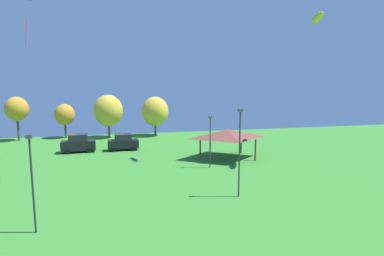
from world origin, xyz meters
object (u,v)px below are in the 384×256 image
(parked_car_leftmost, at_px, (78,143))
(light_post_2, at_px, (240,149))
(parked_car_second_from_left, at_px, (123,142))
(kite_flying_7, at_px, (32,11))
(light_post_0, at_px, (210,139))
(light_post_3, at_px, (32,178))
(park_pavilion, at_px, (227,134))
(treeline_tree_2, at_px, (65,115))
(kite_flying_2, at_px, (317,18))
(treeline_tree_1, at_px, (17,109))
(treeline_tree_3, at_px, (108,111))
(treeline_tree_4, at_px, (155,111))

(parked_car_leftmost, xyz_separation_m, light_post_2, (14.64, -20.90, 2.75))
(parked_car_second_from_left, bearing_deg, kite_flying_7, -152.84)
(light_post_0, height_order, light_post_3, light_post_3)
(light_post_0, bearing_deg, parked_car_second_from_left, 127.57)
(parked_car_second_from_left, height_order, park_pavilion, park_pavilion)
(parked_car_leftmost, xyz_separation_m, parked_car_second_from_left, (5.94, -0.12, -0.08))
(kite_flying_7, height_order, treeline_tree_2, kite_flying_7)
(kite_flying_2, distance_m, light_post_3, 30.60)
(parked_car_leftmost, relative_size, light_post_2, 0.64)
(light_post_0, bearing_deg, light_post_2, -92.41)
(parked_car_second_from_left, height_order, light_post_2, light_post_2)
(light_post_2, bearing_deg, light_post_3, -169.49)
(light_post_0, bearing_deg, treeline_tree_1, 137.44)
(parked_car_leftmost, relative_size, treeline_tree_3, 0.60)
(park_pavilion, xyz_separation_m, light_post_2, (-3.77, -12.83, 0.88))
(light_post_2, bearing_deg, treeline_tree_1, 127.86)
(kite_flying_2, relative_size, parked_car_second_from_left, 0.84)
(parked_car_second_from_left, xyz_separation_m, light_post_2, (8.70, -20.78, 2.83))
(treeline_tree_2, relative_size, treeline_tree_3, 0.79)
(light_post_3, bearing_deg, treeline_tree_2, 96.15)
(kite_flying_2, relative_size, light_post_0, 0.63)
(light_post_2, xyz_separation_m, light_post_3, (-14.36, -2.66, -0.54))
(kite_flying_2, bearing_deg, parked_car_leftmost, 152.64)
(light_post_3, bearing_deg, treeline_tree_1, 107.31)
(light_post_3, distance_m, treeline_tree_2, 36.69)
(park_pavilion, height_order, treeline_tree_2, treeline_tree_2)
(treeline_tree_2, xyz_separation_m, treeline_tree_3, (7.37, -1.60, 0.71))
(park_pavilion, distance_m, light_post_3, 23.85)
(park_pavilion, bearing_deg, treeline_tree_4, 108.39)
(kite_flying_2, bearing_deg, parked_car_second_from_left, 146.46)
(light_post_2, bearing_deg, light_post_0, 87.59)
(light_post_3, bearing_deg, light_post_0, 38.31)
(treeline_tree_1, height_order, treeline_tree_3, treeline_tree_3)
(treeline_tree_1, height_order, treeline_tree_2, treeline_tree_1)
(light_post_3, xyz_separation_m, treeline_tree_2, (-3.93, 36.47, 0.64))
(parked_car_second_from_left, bearing_deg, treeline_tree_3, 99.69)
(treeline_tree_1, bearing_deg, treeline_tree_4, -0.39)
(light_post_3, height_order, treeline_tree_2, light_post_3)
(parked_car_leftmost, height_order, treeline_tree_4, treeline_tree_4)
(treeline_tree_3, bearing_deg, kite_flying_2, -47.82)
(treeline_tree_4, bearing_deg, light_post_2, -85.15)
(light_post_2, relative_size, light_post_3, 1.17)
(park_pavilion, bearing_deg, treeline_tree_2, 136.44)
(parked_car_second_from_left, xyz_separation_m, treeline_tree_2, (-9.59, 13.03, 2.93))
(kite_flying_2, distance_m, treeline_tree_2, 41.77)
(treeline_tree_3, bearing_deg, parked_car_second_from_left, -79.01)
(light_post_0, distance_m, light_post_3, 18.78)
(parked_car_leftmost, bearing_deg, kite_flying_2, -30.78)
(light_post_3, xyz_separation_m, treeline_tree_3, (3.44, 34.87, 1.35))
(treeline_tree_4, bearing_deg, parked_car_second_from_left, -117.01)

